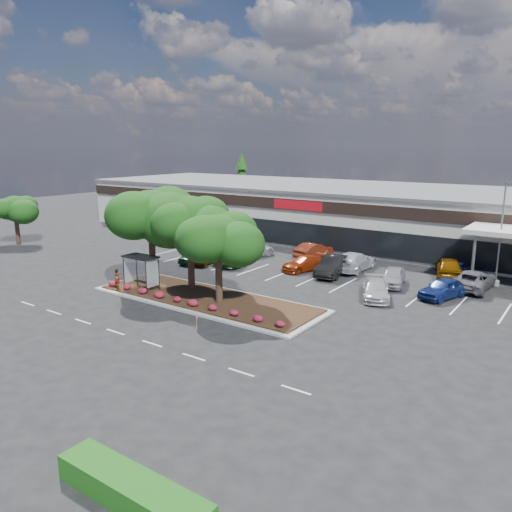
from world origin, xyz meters
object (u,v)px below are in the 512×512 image
Objects in this scene: car_0 at (195,255)px; light_pole at (502,241)px; car_1 at (208,256)px; survey_stake at (197,321)px.

light_pole is at bearing 8.30° from car_0.
light_pole is 25.61m from car_1.
car_1 is at bearing 128.34° from survey_stake.
survey_stake is 0.24× the size of car_0.
light_pole is 8.41× the size of survey_stake.
car_0 is at bearing -159.33° from car_1.
car_0 is at bearing -162.84° from light_pole.
light_pole is at bearing 18.88° from car_1.
light_pole is 1.96× the size of car_1.
survey_stake is at bearing -49.86° from car_1.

